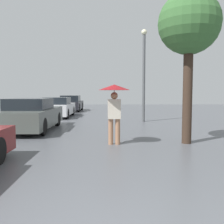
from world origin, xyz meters
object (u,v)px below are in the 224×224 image
at_px(parked_car_farthest, 71,104).
at_px(tree, 189,26).
at_px(pedestrian, 114,98).
at_px(street_lamp, 144,69).
at_px(parked_car_second, 31,115).
at_px(parked_car_third, 58,108).

height_order(parked_car_farthest, tree, tree).
relative_size(pedestrian, street_lamp, 0.37).
distance_m(parked_car_second, parked_car_farthest, 10.61).
xyz_separation_m(pedestrian, parked_car_second, (-3.31, 2.88, -0.75)).
bearing_deg(parked_car_farthest, tree, -67.88).
bearing_deg(tree, parked_car_third, 123.51).
relative_size(parked_car_second, tree, 0.94).
xyz_separation_m(parked_car_third, street_lamp, (5.02, -2.70, 2.15)).
xyz_separation_m(parked_car_farthest, tree, (5.42, -13.35, 2.86)).
relative_size(parked_car_farthest, street_lamp, 0.81).
bearing_deg(tree, pedestrian, -176.52).
relative_size(parked_car_third, tree, 0.86).
bearing_deg(pedestrian, parked_car_second, 138.98).
xyz_separation_m(parked_car_second, parked_car_third, (-0.02, 5.59, -0.04)).
bearing_deg(pedestrian, tree, 3.48).
bearing_deg(parked_car_third, parked_car_second, -89.75).
xyz_separation_m(pedestrian, parked_car_farthest, (-3.24, 13.48, -0.76)).
distance_m(pedestrian, tree, 3.04).
bearing_deg(parked_car_third, pedestrian, -68.53).
bearing_deg(parked_car_second, tree, -26.53).
distance_m(tree, street_lamp, 5.71).
xyz_separation_m(pedestrian, parked_car_third, (-3.33, 8.47, -0.78)).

